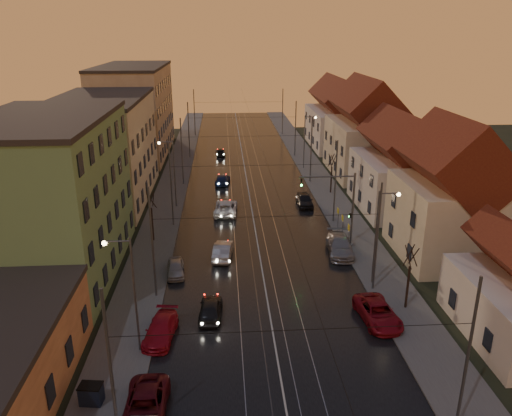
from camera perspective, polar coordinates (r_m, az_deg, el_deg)
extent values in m
plane|color=black|center=(32.57, 2.57, -17.49)|extent=(160.00, 160.00, 0.00)
cube|color=black|center=(68.71, -1.05, 3.07)|extent=(16.00, 120.00, 0.04)
cube|color=#4C4C4C|center=(68.97, -9.39, 2.91)|extent=(4.00, 120.00, 0.15)
cube|color=#4C4C4C|center=(69.87, 7.18, 3.24)|extent=(4.00, 120.00, 0.15)
cube|color=gray|center=(68.64, -2.89, 3.06)|extent=(0.06, 120.00, 0.03)
cube|color=gray|center=(68.67, -1.69, 3.08)|extent=(0.06, 120.00, 0.03)
cube|color=gray|center=(68.74, -0.41, 3.11)|extent=(0.06, 120.00, 0.03)
cube|color=gray|center=(68.84, 0.78, 3.13)|extent=(0.06, 120.00, 0.03)
cube|color=#67915C|center=(44.30, -22.57, 0.84)|extent=(10.00, 18.00, 13.00)
cube|color=#C1B395|center=(62.98, -17.02, 6.29)|extent=(10.00, 20.00, 12.00)
cube|color=#9A7F63|center=(85.94, -13.64, 10.67)|extent=(10.00, 24.00, 14.00)
cube|color=beige|center=(48.25, 21.10, -1.27)|extent=(8.50, 10.00, 7.00)
pyramid|color=#511A12|center=(46.71, 21.90, 4.93)|extent=(8.67, 10.20, 3.80)
cube|color=silver|center=(59.78, 16.04, 2.71)|extent=(9.00, 12.00, 6.00)
pyramid|color=#511A12|center=(58.66, 16.46, 7.01)|extent=(9.18, 12.24, 3.20)
cube|color=beige|center=(73.39, 12.28, 6.71)|extent=(9.00, 14.00, 7.50)
pyramid|color=#511A12|center=(72.36, 12.62, 11.15)|extent=(9.18, 14.28, 4.00)
cube|color=silver|center=(90.57, 9.21, 8.99)|extent=(9.00, 16.00, 6.50)
pyramid|color=#511A12|center=(89.80, 9.39, 12.13)|extent=(9.18, 16.32, 3.50)
cylinder|color=#595B60|center=(25.52, -16.23, -17.71)|extent=(0.16, 0.16, 9.00)
cylinder|color=#595B60|center=(27.53, 23.01, -15.55)|extent=(0.16, 0.16, 9.00)
cylinder|color=#595B60|center=(38.33, -11.75, -4.07)|extent=(0.16, 0.16, 9.00)
cylinder|color=#595B60|center=(39.70, 13.69, -3.37)|extent=(0.16, 0.16, 9.00)
cylinder|color=#595B60|center=(52.32, -9.67, 2.55)|extent=(0.16, 0.16, 9.00)
cylinder|color=#595B60|center=(53.33, 9.06, 2.91)|extent=(0.16, 0.16, 9.00)
cylinder|color=#595B60|center=(66.75, -8.47, 6.34)|extent=(0.16, 0.16, 9.00)
cylinder|color=#595B60|center=(67.54, 6.32, 6.59)|extent=(0.16, 0.16, 9.00)
cylinder|color=#595B60|center=(81.38, -7.69, 8.77)|extent=(0.16, 0.16, 9.00)
cylinder|color=#595B60|center=(82.04, 4.53, 8.97)|extent=(0.16, 0.16, 9.00)
cylinder|color=#595B60|center=(99.09, -7.05, 10.74)|extent=(0.16, 0.16, 9.00)
cylinder|color=#595B60|center=(99.63, 3.05, 10.90)|extent=(0.16, 0.16, 9.00)
cylinder|color=#595B60|center=(32.39, -13.63, -9.86)|extent=(0.14, 0.14, 8.00)
cylinder|color=#595B60|center=(30.89, -15.66, -3.69)|extent=(1.60, 0.10, 0.10)
sphere|color=#FFD88C|center=(31.09, -16.94, -3.87)|extent=(0.32, 0.32, 0.32)
cylinder|color=#595B60|center=(40.82, 13.50, -3.46)|extent=(0.14, 0.14, 8.00)
cylinder|color=#595B60|center=(39.77, 15.03, 1.63)|extent=(1.60, 0.10, 0.10)
sphere|color=#FFD88C|center=(40.04, 15.99, 1.50)|extent=(0.32, 0.32, 0.32)
cylinder|color=#595B60|center=(58.21, -9.29, 3.81)|extent=(0.14, 0.14, 8.00)
cylinder|color=#595B60|center=(57.39, -10.30, 7.43)|extent=(1.60, 0.10, 0.10)
sphere|color=#FFD88C|center=(57.49, -11.01, 7.31)|extent=(0.32, 0.32, 0.32)
cylinder|color=#595B60|center=(74.42, 5.54, 7.44)|extent=(0.14, 0.14, 8.00)
cylinder|color=#595B60|center=(73.84, 6.26, 10.32)|extent=(1.60, 0.10, 0.10)
sphere|color=#FFD88C|center=(73.99, 6.82, 10.24)|extent=(0.32, 0.32, 0.32)
cylinder|color=#595B60|center=(48.17, 10.99, -0.18)|extent=(0.20, 0.20, 7.20)
cylinder|color=#595B60|center=(46.57, 8.14, 3.57)|extent=(5.20, 0.14, 0.14)
imported|color=black|center=(46.31, 5.20, 2.82)|extent=(0.15, 0.18, 0.90)
sphere|color=#19FF3F|center=(46.24, 5.21, 2.60)|extent=(0.20, 0.20, 0.20)
cylinder|color=black|center=(49.66, -11.75, -1.90)|extent=(0.18, 0.18, 3.50)
cylinder|color=black|center=(48.85, -11.67, 0.93)|extent=(0.37, 0.92, 1.61)
cylinder|color=black|center=(49.03, -12.02, 0.97)|extent=(0.91, 0.40, 1.61)
cylinder|color=black|center=(48.75, -12.24, 0.85)|extent=(0.37, 0.92, 1.61)
cylinder|color=black|center=(48.58, -11.85, 0.81)|extent=(0.84, 0.54, 1.62)
cylinder|color=black|center=(38.83, 16.92, -8.74)|extent=(0.18, 0.18, 3.50)
cylinder|color=black|center=(37.87, 17.60, -5.25)|extent=(0.37, 0.92, 1.61)
cylinder|color=black|center=(37.88, 17.06, -5.18)|extent=(0.91, 0.40, 1.61)
cylinder|color=black|center=(37.56, 17.02, -5.39)|extent=(0.37, 0.92, 1.61)
cylinder|color=black|center=(37.58, 17.60, -5.45)|extent=(0.84, 0.54, 1.62)
cylinder|color=black|center=(63.84, 8.59, 3.16)|extent=(0.18, 0.18, 3.50)
cylinder|color=black|center=(63.30, 8.90, 5.40)|extent=(0.37, 0.92, 1.61)
cylinder|color=black|center=(63.38, 8.58, 5.43)|extent=(0.91, 0.40, 1.61)
cylinder|color=black|center=(63.04, 8.51, 5.36)|extent=(0.37, 0.92, 1.61)
cylinder|color=black|center=(63.00, 8.86, 5.33)|extent=(0.84, 0.54, 1.62)
imported|color=black|center=(36.90, -5.22, -11.38)|extent=(1.83, 4.07, 1.36)
imported|color=#98989D|center=(45.67, -3.81, -4.86)|extent=(2.04, 4.58, 1.46)
imported|color=white|center=(56.48, -3.47, 0.06)|extent=(2.80, 5.45, 1.47)
imported|color=navy|center=(67.58, -3.84, 3.28)|extent=(2.24, 4.51, 1.26)
imported|color=black|center=(83.09, -4.09, 6.39)|extent=(1.69, 3.74, 1.25)
imported|color=#4D0D16|center=(29.32, -12.53, -21.24)|extent=(2.28, 4.92, 1.37)
imported|color=#A91021|center=(35.13, -10.83, -13.50)|extent=(2.34, 4.65, 1.29)
imported|color=#A8A9AE|center=(43.16, -9.19, -6.79)|extent=(1.75, 3.70, 1.22)
imported|color=maroon|center=(37.28, 13.74, -11.53)|extent=(2.74, 5.21, 1.40)
imported|color=gray|center=(47.04, 9.56, -4.27)|extent=(2.68, 5.62, 1.58)
imported|color=black|center=(59.16, 5.56, 0.93)|extent=(1.77, 4.36, 1.48)
cube|color=black|center=(30.75, -18.30, -19.58)|extent=(1.29, 0.95, 1.10)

